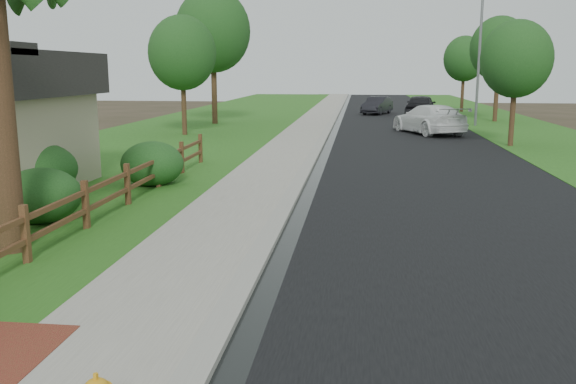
# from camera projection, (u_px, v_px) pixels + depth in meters

# --- Properties ---
(ground) EXTENTS (120.00, 120.00, 0.00)m
(ground) POSITION_uv_depth(u_px,v_px,m) (180.00, 345.00, 7.66)
(ground) COLOR #322D1B
(road) EXTENTS (8.00, 90.00, 0.02)m
(road) POSITION_uv_depth(u_px,v_px,m) (395.00, 121.00, 41.22)
(road) COLOR black
(road) RESTS_ON ground
(curb) EXTENTS (0.40, 90.00, 0.12)m
(curb) POSITION_uv_depth(u_px,v_px,m) (333.00, 120.00, 41.69)
(curb) COLOR gray
(curb) RESTS_ON ground
(wet_gutter) EXTENTS (0.50, 90.00, 0.00)m
(wet_gutter) POSITION_uv_depth(u_px,v_px,m) (338.00, 120.00, 41.65)
(wet_gutter) COLOR black
(wet_gutter) RESTS_ON road
(sidewalk) EXTENTS (2.20, 90.00, 0.10)m
(sidewalk) POSITION_uv_depth(u_px,v_px,m) (314.00, 120.00, 41.84)
(sidewalk) COLOR gray
(sidewalk) RESTS_ON ground
(grass_strip) EXTENTS (1.60, 90.00, 0.06)m
(grass_strip) POSITION_uv_depth(u_px,v_px,m) (287.00, 120.00, 42.06)
(grass_strip) COLOR #265618
(grass_strip) RESTS_ON ground
(lawn_near) EXTENTS (9.00, 90.00, 0.04)m
(lawn_near) POSITION_uv_depth(u_px,v_px,m) (213.00, 119.00, 42.65)
(lawn_near) COLOR #265618
(lawn_near) RESTS_ON ground
(verge_far) EXTENTS (6.00, 90.00, 0.04)m
(verge_far) POSITION_uv_depth(u_px,v_px,m) (500.00, 122.00, 40.43)
(verge_far) COLOR #265618
(verge_far) RESTS_ON ground
(ranch_fence) EXTENTS (0.12, 16.92, 1.10)m
(ranch_fence) POSITION_uv_depth(u_px,v_px,m) (108.00, 192.00, 14.18)
(ranch_fence) COLOR #462C17
(ranch_fence) RESTS_ON ground
(white_suv) EXTENTS (4.06, 5.82, 1.56)m
(white_suv) POSITION_uv_depth(u_px,v_px,m) (429.00, 119.00, 32.86)
(white_suv) COLOR white
(white_suv) RESTS_ON road
(dark_car_mid) EXTENTS (2.78, 5.23, 1.70)m
(dark_car_mid) POSITION_uv_depth(u_px,v_px,m) (421.00, 106.00, 43.58)
(dark_car_mid) COLOR black
(dark_car_mid) RESTS_ON road
(dark_car_far) EXTENTS (2.65, 4.27, 1.33)m
(dark_car_far) POSITION_uv_depth(u_px,v_px,m) (377.00, 105.00, 47.52)
(dark_car_far) COLOR black
(dark_car_far) RESTS_ON road
(streetlight) EXTENTS (1.86, 0.47, 8.07)m
(streetlight) POSITION_uv_depth(u_px,v_px,m) (477.00, 50.00, 36.69)
(streetlight) COLOR slate
(streetlight) RESTS_ON ground
(shrub_b) EXTENTS (2.02, 2.02, 1.25)m
(shrub_b) POSITION_uv_depth(u_px,v_px,m) (41.00, 196.00, 13.69)
(shrub_b) COLOR #183F16
(shrub_b) RESTS_ON ground
(shrub_c) EXTENTS (1.91, 1.91, 1.34)m
(shrub_c) POSITION_uv_depth(u_px,v_px,m) (152.00, 164.00, 18.07)
(shrub_c) COLOR #183F16
(shrub_c) RESTS_ON ground
(shrub_d) EXTENTS (2.46, 2.46, 1.50)m
(shrub_d) POSITION_uv_depth(u_px,v_px,m) (36.00, 170.00, 16.47)
(shrub_d) COLOR #183F16
(shrub_d) RESTS_ON ground
(tree_near_left) EXTENTS (3.50, 3.50, 6.20)m
(tree_near_left) POSITION_uv_depth(u_px,v_px,m) (182.00, 53.00, 31.45)
(tree_near_left) COLOR #352715
(tree_near_left) RESTS_ON ground
(tree_near_right) EXTENTS (3.11, 3.11, 5.59)m
(tree_near_right) POSITION_uv_depth(u_px,v_px,m) (516.00, 59.00, 26.81)
(tree_near_right) COLOR #352715
(tree_near_right) RESTS_ON ground
(tree_mid_left) EXTENTS (4.69, 4.69, 8.38)m
(tree_mid_left) POSITION_uv_depth(u_px,v_px,m) (213.00, 31.00, 37.85)
(tree_mid_left) COLOR #352715
(tree_mid_left) RESTS_ON ground
(tree_mid_right) EXTENTS (3.79, 3.79, 6.88)m
(tree_mid_right) POSITION_uv_depth(u_px,v_px,m) (499.00, 49.00, 39.73)
(tree_mid_right) COLOR #352715
(tree_mid_right) RESTS_ON ground
(tree_far_right) EXTENTS (3.33, 3.33, 6.14)m
(tree_far_right) POSITION_uv_depth(u_px,v_px,m) (464.00, 59.00, 49.22)
(tree_far_right) COLOR #352715
(tree_far_right) RESTS_ON ground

